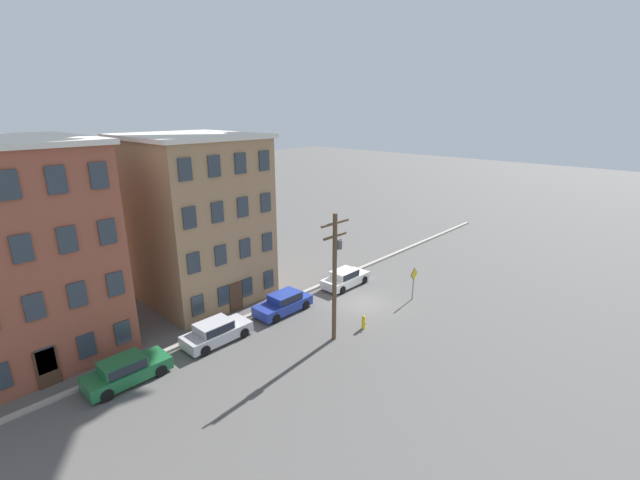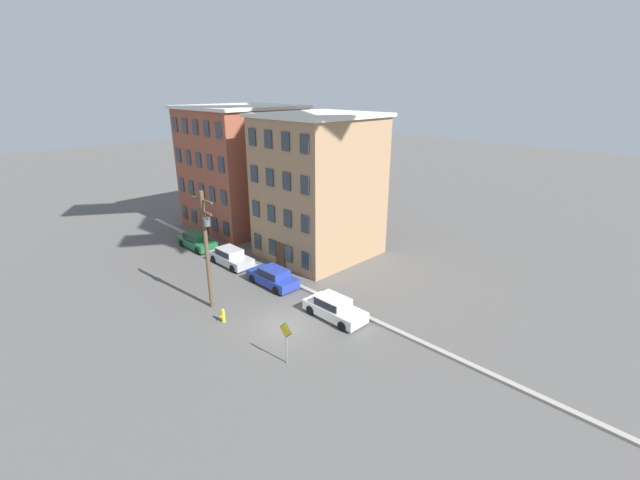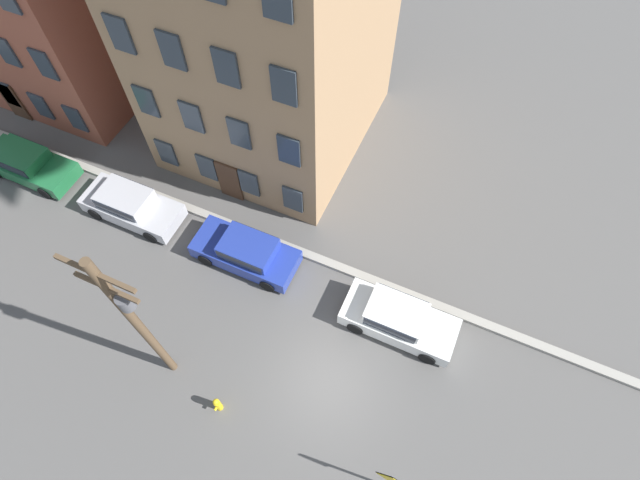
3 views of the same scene
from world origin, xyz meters
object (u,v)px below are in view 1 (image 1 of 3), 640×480
car_blue (284,302)px  car_white (345,278)px  caution_sign (414,278)px  car_silver (216,331)px  car_green (126,370)px  utility_pole (335,271)px  fire_hydrant (363,322)px

car_blue → car_white: bearing=-2.0°
car_white → caution_sign: 5.83m
car_silver → car_blue: bearing=-0.1°
car_green → car_blue: (11.49, -0.02, 0.00)m
car_blue → caution_sign: (8.23, -5.76, 1.01)m
car_white → utility_pole: utility_pole is taller
car_silver → caution_sign: bearing=-22.4°
caution_sign → utility_pole: bearing=176.3°
car_blue → fire_hydrant: (1.95, -5.79, -0.27)m
car_silver → car_blue: 5.78m
car_silver → car_blue: (5.78, -0.01, 0.00)m
utility_pole → fire_hydrant: 4.82m
car_blue → caution_sign: 10.10m
car_silver → utility_pole: 8.49m
caution_sign → car_silver: bearing=157.6°
caution_sign → car_blue: bearing=145.0°
car_silver → utility_pole: (5.43, -5.22, 3.93)m
car_green → caution_sign: (19.72, -5.79, 1.01)m
car_blue → utility_pole: size_ratio=0.53×
car_silver → fire_hydrant: bearing=-36.9°
utility_pole → caution_sign: bearing=-3.7°
car_silver → car_green: bearing=179.9°
fire_hydrant → car_white: bearing=49.6°
car_silver → fire_hydrant: (7.73, -5.80, -0.27)m
car_white → caution_sign: size_ratio=1.68×
car_blue → utility_pole: bearing=-93.9°
car_white → utility_pole: bearing=-144.7°
car_white → caution_sign: caution_sign is taller
car_blue → utility_pole: 6.53m
car_white → car_silver: bearing=178.9°
utility_pole → car_blue: bearing=86.1°
car_silver → fire_hydrant: size_ratio=4.58×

